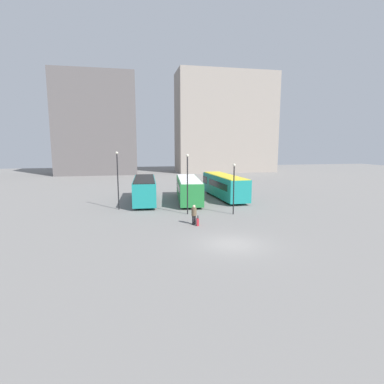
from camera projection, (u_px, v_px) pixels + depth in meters
The scene contains 11 objects.
ground_plane at pixel (232, 244), 21.08m from camera, with size 160.00×160.00×0.00m, color slate.
building_block_left at pixel (97, 125), 72.24m from camera, with size 18.56×11.35×23.72m.
building_block_right at pixel (225, 123), 78.63m from camera, with size 25.62×10.05×25.38m.
bus_0 at pixel (145, 189), 36.71m from camera, with size 3.15×10.75×2.93m.
bus_1 at pixel (189, 189), 37.28m from camera, with size 3.84×10.99×2.87m.
bus_2 at pixel (224, 185), 39.53m from camera, with size 2.95×11.55×3.03m.
traveler at pixel (194, 213), 26.22m from camera, with size 0.47×0.47×1.73m.
suitcase at pixel (198, 222), 25.92m from camera, with size 0.20×0.43×0.93m.
lamp_post_0 at pixel (118, 176), 31.97m from camera, with size 0.28×0.28×6.25m.
lamp_post_1 at pixel (234, 184), 29.79m from camera, with size 0.28×0.28×5.11m.
lamp_post_2 at pixel (187, 179), 29.72m from camera, with size 0.28×0.28×6.05m.
Camera 1 is at (-6.87, -19.28, 6.88)m, focal length 28.00 mm.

